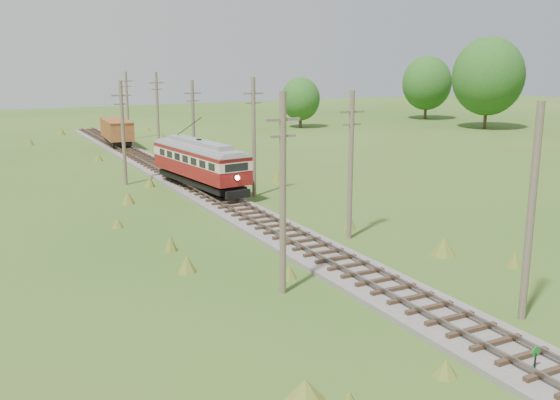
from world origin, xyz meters
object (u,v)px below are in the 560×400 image
gondola (117,130)px  streetcar (200,161)px  gravel_pile (186,157)px  switch_marker (535,358)px

gondola → streetcar: bearing=-86.2°
gondola → gravel_pile: bearing=-72.0°
gondola → gravel_pile: gondola is taller
switch_marker → gondola: (0.20, 61.09, 1.42)m
switch_marker → streetcar: (0.20, 32.73, 1.91)m
switch_marker → gondola: size_ratio=0.13×
gravel_pile → switch_marker: bearing=-94.7°
gondola → gravel_pile: 14.79m
switch_marker → streetcar: bearing=89.6°
streetcar → gondola: (-0.00, 28.36, -0.49)m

